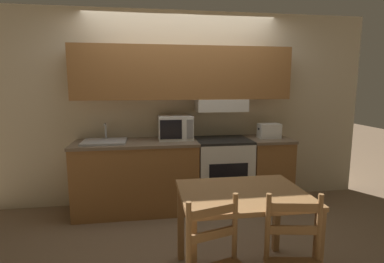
{
  "coord_description": "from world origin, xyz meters",
  "views": [
    {
      "loc": [
        -0.48,
        -4.0,
        1.61
      ],
      "look_at": [
        0.05,
        -0.55,
        1.05
      ],
      "focal_mm": 28.0,
      "sensor_mm": 36.0,
      "label": 1
    }
  ],
  "objects": [
    {
      "name": "ground_plane",
      "position": [
        0.0,
        0.0,
        0.0
      ],
      "size": [
        16.0,
        16.0,
        0.0
      ],
      "primitive_type": "plane",
      "color": "#7F664C"
    },
    {
      "name": "wall_back",
      "position": [
        0.01,
        -0.06,
        1.49
      ],
      "size": [
        5.15,
        0.38,
        2.55
      ],
      "color": "beige",
      "rests_on": "ground_plane"
    },
    {
      "name": "lower_counter_main",
      "position": [
        -0.62,
        -0.3,
        0.45
      ],
      "size": [
        1.53,
        0.61,
        0.9
      ],
      "color": "#936033",
      "rests_on": "ground_plane"
    },
    {
      "name": "lower_counter_right_stub",
      "position": [
        1.11,
        -0.3,
        0.45
      ],
      "size": [
        0.54,
        0.61,
        0.9
      ],
      "color": "#936033",
      "rests_on": "ground_plane"
    },
    {
      "name": "stove_range",
      "position": [
        0.5,
        -0.29,
        0.45
      ],
      "size": [
        0.69,
        0.59,
        0.9
      ],
      "color": "white",
      "rests_on": "ground_plane"
    },
    {
      "name": "microwave",
      "position": [
        -0.12,
        -0.2,
        1.06
      ],
      "size": [
        0.43,
        0.34,
        0.31
      ],
      "color": "white",
      "rests_on": "lower_counter_main"
    },
    {
      "name": "toaster",
      "position": [
        1.12,
        -0.3,
        1.0
      ],
      "size": [
        0.29,
        0.18,
        0.19
      ],
      "color": "white",
      "rests_on": "lower_counter_right_stub"
    },
    {
      "name": "sink_basin",
      "position": [
        -0.99,
        -0.3,
        0.92
      ],
      "size": [
        0.52,
        0.42,
        0.22
      ],
      "color": "#B7BABF",
      "rests_on": "lower_counter_main"
    },
    {
      "name": "dining_table",
      "position": [
        0.27,
        -1.8,
        0.64
      ],
      "size": [
        1.01,
        0.78,
        0.75
      ],
      "color": "#9E7042",
      "rests_on": "ground_plane"
    }
  ]
}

